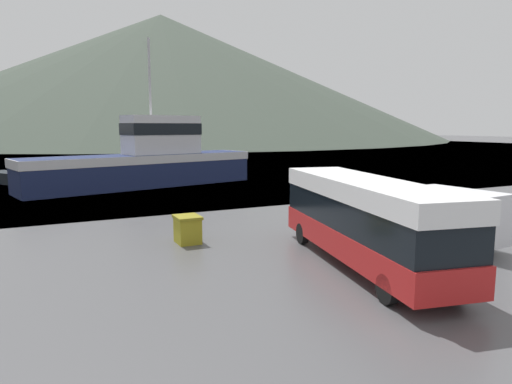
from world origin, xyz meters
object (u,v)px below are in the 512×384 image
Objects in this scene: tour_bus at (364,217)px; small_boat at (9,178)px; storage_bin at (188,229)px; delivery_van at (444,216)px; fishing_boat at (146,160)px.

tour_bus reaches higher than small_boat.
tour_bus is at bearing -50.82° from storage_bin.
tour_bus reaches higher than delivery_van.
small_boat is at bearing 41.79° from fishing_boat.
tour_bus is 8.29× the size of storage_bin.
delivery_van is 37.25m from small_boat.
tour_bus is at bearing -99.72° from small_boat.
fishing_boat reaches higher than small_boat.
fishing_boat is (-7.24, 25.27, 0.93)m from delivery_van.
fishing_boat is 13.14m from small_boat.
small_boat is at bearing 113.67° from delivery_van.
delivery_van reaches higher than storage_bin.
tour_bus is at bearing 171.02° from fishing_boat.
delivery_van is 1.05× the size of small_boat.
fishing_boat is at bearing -65.26° from small_boat.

